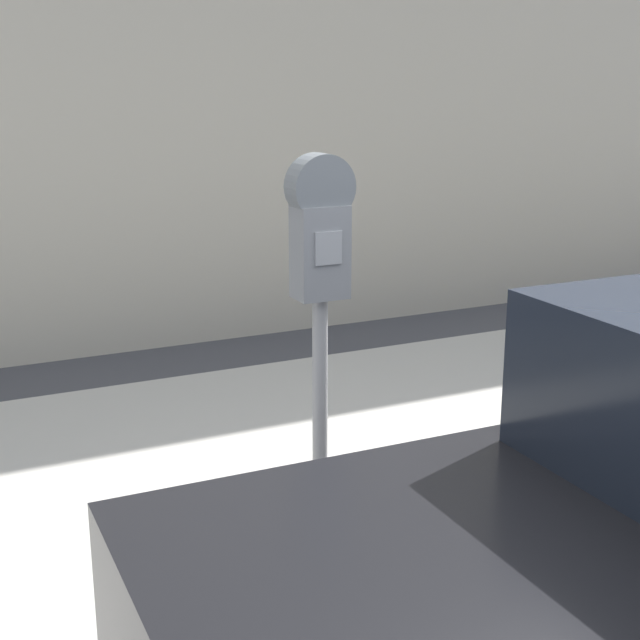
# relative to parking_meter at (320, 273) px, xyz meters

# --- Properties ---
(sidewalk) EXTENTS (24.00, 2.80, 0.10)m
(sidewalk) POSITION_rel_parking_meter_xyz_m (0.42, 1.10, -1.22)
(sidewalk) COLOR #BCB7AD
(sidewalk) RESTS_ON ground_plane
(parking_meter) EXTENTS (0.23, 0.13, 1.59)m
(parking_meter) POSITION_rel_parking_meter_xyz_m (0.00, 0.00, 0.00)
(parking_meter) COLOR gray
(parking_meter) RESTS_ON sidewalk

